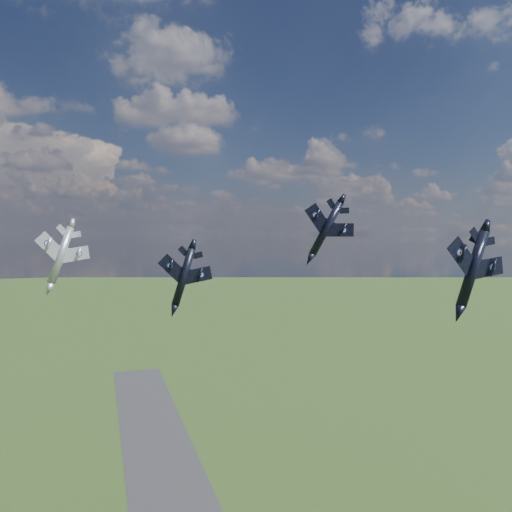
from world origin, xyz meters
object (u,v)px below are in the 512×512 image
object	(u,v)px
jet_right_navy	(473,269)
jet_high_navy	(326,229)
jet_lead_navy	(184,277)
jet_left_silver	(61,255)

from	to	relation	value
jet_right_navy	jet_high_navy	xyz separation A→B (m)	(-9.24, 30.20, 6.20)
jet_lead_navy	jet_right_navy	size ratio (longest dim) A/B	0.90
jet_right_navy	jet_left_silver	bearing A→B (deg)	151.05
jet_high_navy	jet_left_silver	xyz separation A→B (m)	(-49.25, -0.24, -4.67)
jet_right_navy	jet_left_silver	distance (m)	65.74
jet_right_navy	jet_high_navy	world-z (taller)	jet_high_navy
jet_lead_navy	jet_right_navy	bearing A→B (deg)	-24.37
jet_lead_navy	jet_right_navy	xyz separation A→B (m)	(38.12, -27.68, 2.45)
jet_lead_navy	jet_high_navy	xyz separation A→B (m)	(28.87, 2.52, 8.65)
jet_high_navy	jet_left_silver	world-z (taller)	jet_high_navy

